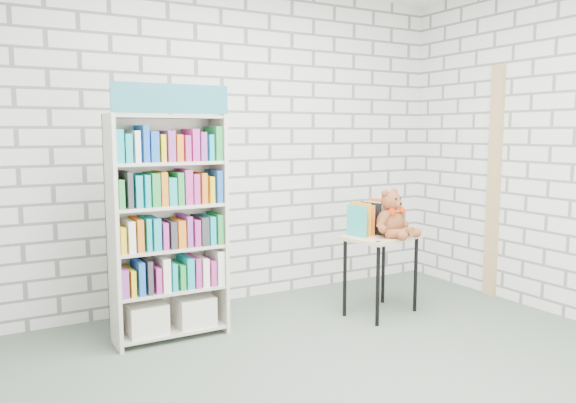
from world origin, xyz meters
TOP-DOWN VIEW (x-y plane):
  - ground at (0.00, 0.00)m, footprint 4.50×4.50m
  - room_shell at (0.00, 0.00)m, footprint 4.52×4.02m
  - bookshelf at (-0.71, 1.36)m, footprint 0.82×0.32m
  - display_table at (0.99, 1.02)m, footprint 0.71×0.57m
  - table_books at (0.96, 1.11)m, footprint 0.47×0.29m
  - teddy_bear at (1.02, 0.92)m, footprint 0.35×0.34m
  - door_trim at (2.23, 0.95)m, footprint 0.05×0.12m

SIDE VIEW (x-z plane):
  - ground at x=0.00m, z-range 0.00..0.00m
  - display_table at x=0.99m, z-range 0.24..0.91m
  - table_books at x=0.96m, z-range 0.67..0.93m
  - teddy_bear at x=1.02m, z-range 0.63..1.02m
  - bookshelf at x=-0.71m, z-range -0.08..1.76m
  - door_trim at x=2.23m, z-range 0.00..2.10m
  - room_shell at x=0.00m, z-range 0.38..3.19m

